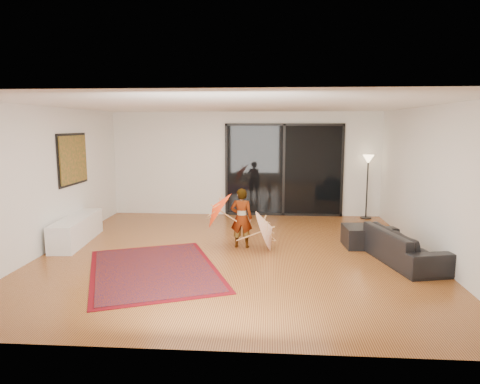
# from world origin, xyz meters

# --- Properties ---
(floor) EXTENTS (7.00, 7.00, 0.00)m
(floor) POSITION_xyz_m (0.00, 0.00, 0.00)
(floor) COLOR #A5642D
(floor) RESTS_ON ground
(ceiling) EXTENTS (7.00, 7.00, 0.00)m
(ceiling) POSITION_xyz_m (0.00, 0.00, 2.70)
(ceiling) COLOR white
(ceiling) RESTS_ON wall_back
(wall_back) EXTENTS (7.00, 0.00, 7.00)m
(wall_back) POSITION_xyz_m (0.00, 3.50, 1.35)
(wall_back) COLOR silver
(wall_back) RESTS_ON floor
(wall_front) EXTENTS (7.00, 0.00, 7.00)m
(wall_front) POSITION_xyz_m (0.00, -3.50, 1.35)
(wall_front) COLOR silver
(wall_front) RESTS_ON floor
(wall_left) EXTENTS (0.00, 7.00, 7.00)m
(wall_left) POSITION_xyz_m (-3.50, 0.00, 1.35)
(wall_left) COLOR silver
(wall_left) RESTS_ON floor
(wall_right) EXTENTS (0.00, 7.00, 7.00)m
(wall_right) POSITION_xyz_m (3.50, 0.00, 1.35)
(wall_right) COLOR silver
(wall_right) RESTS_ON floor
(sliding_door) EXTENTS (3.06, 0.07, 2.40)m
(sliding_door) POSITION_xyz_m (1.00, 3.47, 1.20)
(sliding_door) COLOR black
(sliding_door) RESTS_ON wall_back
(painting) EXTENTS (0.04, 1.28, 1.08)m
(painting) POSITION_xyz_m (-3.46, 1.00, 1.65)
(painting) COLOR black
(painting) RESTS_ON wall_left
(media_console) EXTENTS (0.63, 1.91, 0.52)m
(media_console) POSITION_xyz_m (-3.25, 0.52, 0.26)
(media_console) COLOR white
(media_console) RESTS_ON floor
(speaker) EXTENTS (0.35, 0.35, 0.34)m
(speaker) POSITION_xyz_m (-3.25, 0.14, 0.17)
(speaker) COLOR #424244
(speaker) RESTS_ON floor
(persian_rug) EXTENTS (2.86, 3.30, 0.02)m
(persian_rug) POSITION_xyz_m (-1.24, -1.04, 0.01)
(persian_rug) COLOR #5A070E
(persian_rug) RESTS_ON floor
(sofa) EXTENTS (1.18, 2.06, 0.57)m
(sofa) POSITION_xyz_m (2.95, -0.28, 0.28)
(sofa) COLOR black
(sofa) RESTS_ON floor
(ottoman) EXTENTS (0.74, 0.74, 0.40)m
(ottoman) POSITION_xyz_m (2.46, 0.62, 0.20)
(ottoman) COLOR black
(ottoman) RESTS_ON floor
(floor_lamp) EXTENTS (0.28, 0.28, 1.62)m
(floor_lamp) POSITION_xyz_m (3.10, 3.25, 1.28)
(floor_lamp) COLOR black
(floor_lamp) RESTS_ON floor
(child) EXTENTS (0.44, 0.30, 1.16)m
(child) POSITION_xyz_m (0.10, 0.40, 0.58)
(child) COLOR #999999
(child) RESTS_ON floor
(parasol_orange) EXTENTS (0.57, 0.80, 0.86)m
(parasol_orange) POSITION_xyz_m (-0.45, 0.35, 0.73)
(parasol_orange) COLOR #F2360C
(parasol_orange) RESTS_ON child
(parasol_white) EXTENTS (0.52, 0.79, 0.89)m
(parasol_white) POSITION_xyz_m (0.70, 0.25, 0.50)
(parasol_white) COLOR white
(parasol_white) RESTS_ON floor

